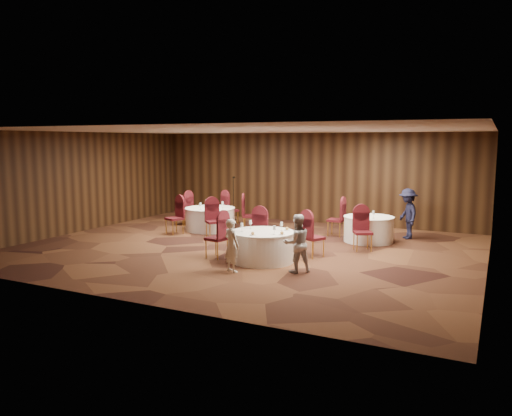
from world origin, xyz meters
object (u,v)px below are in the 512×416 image
at_px(table_left, 210,219).
at_px(woman_a, 232,245).
at_px(man_c, 408,214).
at_px(table_main, 263,246).
at_px(table_right, 369,229).
at_px(woman_b, 297,243).
at_px(mic_stand, 233,207).

height_order(table_left, woman_a, woman_a).
distance_m(woman_a, man_c, 6.35).
xyz_separation_m(table_main, table_right, (1.74, 3.52, 0.00)).
bearing_deg(woman_a, woman_b, -130.65).
bearing_deg(woman_b, table_main, -69.04).
bearing_deg(man_c, table_left, -107.41).
xyz_separation_m(mic_stand, woman_b, (4.84, -5.87, 0.19)).
xyz_separation_m(table_main, table_left, (-3.38, 3.11, -0.00)).
relative_size(table_left, woman_b, 1.25).
bearing_deg(mic_stand, woman_b, -50.53).
relative_size(table_main, table_right, 1.08).
xyz_separation_m(table_left, table_right, (5.13, 0.42, 0.00)).
xyz_separation_m(table_right, woman_a, (-1.94, -4.72, 0.23)).
bearing_deg(woman_b, table_left, -81.34).
height_order(table_right, woman_a, woman_a).
distance_m(mic_stand, woman_a, 7.40).
distance_m(table_right, woman_a, 5.11).
bearing_deg(man_c, mic_stand, -127.54).
bearing_deg(table_right, table_main, -116.33).
relative_size(mic_stand, man_c, 1.07).
distance_m(woman_b, man_c, 5.27).
xyz_separation_m(table_right, man_c, (0.94, 0.94, 0.38)).
bearing_deg(woman_b, table_right, -140.85).
height_order(woman_b, man_c, man_c).
xyz_separation_m(table_main, woman_a, (-0.20, -1.19, 0.23)).
height_order(table_main, table_left, same).
xyz_separation_m(table_left, woman_b, (4.50, -3.67, 0.28)).
relative_size(mic_stand, woman_b, 1.23).
relative_size(mic_stand, woman_a, 1.33).
bearing_deg(mic_stand, table_main, -54.96).
height_order(woman_a, woman_b, woman_b).
relative_size(table_right, man_c, 0.96).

